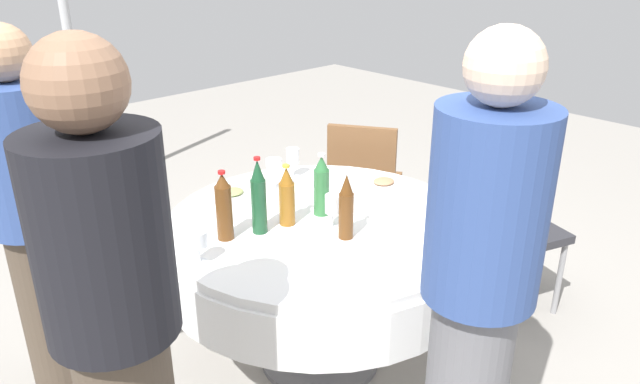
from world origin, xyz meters
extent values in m
plane|color=gray|center=(0.00, 0.00, 0.00)|extent=(10.00, 10.00, 0.00)
cylinder|color=white|center=(0.00, 0.00, 0.72)|extent=(1.34, 1.34, 0.04)
cylinder|color=white|center=(0.00, 0.00, 0.59)|extent=(1.37, 1.37, 0.22)
cylinder|color=slate|center=(0.00, 0.00, 0.24)|extent=(0.14, 0.14, 0.48)
cylinder|color=slate|center=(0.00, 0.00, 0.01)|extent=(0.56, 0.56, 0.03)
cylinder|color=#2D6B38|center=(0.05, 0.04, 0.84)|extent=(0.07, 0.07, 0.21)
cone|color=#2D6B38|center=(0.05, 0.04, 0.98)|extent=(0.06, 0.06, 0.06)
cylinder|color=silver|center=(0.05, 0.04, 1.02)|extent=(0.03, 0.03, 0.01)
cylinder|color=#8C5619|center=(-0.13, 0.07, 0.83)|extent=(0.07, 0.07, 0.18)
cone|color=#8C5619|center=(-0.13, 0.07, 0.96)|extent=(0.06, 0.06, 0.07)
cylinder|color=gold|center=(-0.13, 0.07, 1.00)|extent=(0.03, 0.03, 0.01)
cylinder|color=#593314|center=(-0.39, 0.14, 0.85)|extent=(0.07, 0.07, 0.23)
cone|color=#593314|center=(-0.39, 0.14, 0.99)|extent=(0.06, 0.06, 0.05)
cylinder|color=red|center=(-0.39, 0.14, 1.03)|extent=(0.03, 0.03, 0.01)
cylinder|color=#593314|center=(-0.04, -0.19, 0.84)|extent=(0.06, 0.06, 0.19)
cone|color=#593314|center=(-0.04, -0.19, 0.97)|extent=(0.05, 0.05, 0.08)
cylinder|color=silver|center=(-0.04, -0.19, 1.02)|extent=(0.02, 0.02, 0.01)
cylinder|color=#194728|center=(-0.26, 0.09, 0.86)|extent=(0.06, 0.06, 0.23)
cone|color=#194728|center=(-0.26, 0.09, 1.01)|extent=(0.06, 0.06, 0.09)
cylinder|color=red|center=(-0.26, 0.09, 1.06)|extent=(0.03, 0.03, 0.01)
cylinder|color=white|center=(-0.01, -0.09, 0.74)|extent=(0.06, 0.06, 0.00)
cylinder|color=white|center=(-0.01, -0.09, 0.78)|extent=(0.01, 0.01, 0.07)
cylinder|color=white|center=(-0.01, -0.09, 0.85)|extent=(0.06, 0.06, 0.08)
cylinder|color=white|center=(0.06, 0.38, 0.74)|extent=(0.06, 0.06, 0.00)
cylinder|color=white|center=(0.06, 0.38, 0.78)|extent=(0.01, 0.01, 0.08)
cylinder|color=white|center=(0.06, 0.38, 0.86)|extent=(0.07, 0.07, 0.08)
cylinder|color=gold|center=(0.06, 0.38, 0.84)|extent=(0.06, 0.06, 0.03)
cylinder|color=white|center=(0.25, 0.46, 0.74)|extent=(0.06, 0.06, 0.00)
cylinder|color=white|center=(0.25, 0.46, 0.78)|extent=(0.01, 0.01, 0.07)
cylinder|color=white|center=(0.25, 0.46, 0.85)|extent=(0.06, 0.06, 0.08)
cylinder|color=gold|center=(0.25, 0.46, 0.83)|extent=(0.06, 0.06, 0.03)
cylinder|color=white|center=(-0.58, 0.04, 0.74)|extent=(0.06, 0.06, 0.00)
cylinder|color=white|center=(-0.58, 0.04, 0.78)|extent=(0.01, 0.01, 0.07)
cylinder|color=white|center=(-0.58, 0.04, 0.84)|extent=(0.07, 0.07, 0.06)
cylinder|color=white|center=(-0.13, 0.46, 0.75)|extent=(0.24, 0.24, 0.02)
ellipsoid|color=#8C9E59|center=(-0.13, 0.46, 0.77)|extent=(0.11, 0.10, 0.02)
cylinder|color=white|center=(0.48, 0.06, 0.75)|extent=(0.24, 0.24, 0.02)
ellipsoid|color=tan|center=(0.48, 0.06, 0.77)|extent=(0.11, 0.10, 0.02)
cube|color=silver|center=(-0.26, -0.15, 0.74)|extent=(0.14, 0.13, 0.00)
cube|color=silver|center=(0.18, 0.13, 0.74)|extent=(0.11, 0.16, 0.00)
cube|color=silver|center=(0.21, -0.44, 0.74)|extent=(0.17, 0.09, 0.00)
cylinder|color=black|center=(-1.09, -0.39, 1.19)|extent=(0.34, 0.34, 0.54)
sphere|color=#8C664C|center=(-1.09, -0.39, 1.57)|extent=(0.23, 0.23, 0.23)
cylinder|color=#4C3F33|center=(-0.96, 0.60, 0.41)|extent=(0.26, 0.26, 0.82)
cylinder|color=#334C8C|center=(-0.96, 0.60, 1.11)|extent=(0.34, 0.34, 0.57)
sphere|color=tan|center=(-0.96, 0.60, 1.49)|extent=(0.21, 0.21, 0.21)
cylinder|color=#334C8C|center=(-0.20, -0.91, 1.17)|extent=(0.34, 0.34, 0.58)
sphere|color=beige|center=(-0.20, -0.91, 1.56)|extent=(0.21, 0.21, 0.21)
cube|color=brown|center=(0.97, 0.62, 0.45)|extent=(0.55, 0.55, 0.04)
cube|color=brown|center=(0.82, 0.52, 0.66)|extent=(0.25, 0.36, 0.42)
cylinder|color=gray|center=(1.20, 0.56, 0.21)|extent=(0.03, 0.03, 0.43)
cylinder|color=gray|center=(1.02, 0.85, 0.21)|extent=(0.03, 0.03, 0.43)
cylinder|color=gray|center=(0.91, 0.38, 0.21)|extent=(0.03, 0.03, 0.43)
cylinder|color=gray|center=(0.73, 0.67, 0.21)|extent=(0.03, 0.03, 0.43)
cube|color=#2D2D33|center=(1.07, -0.36, 0.45)|extent=(0.51, 0.51, 0.04)
cube|color=#2D2D33|center=(0.90, -0.31, 0.66)|extent=(0.17, 0.39, 0.42)
cylinder|color=gray|center=(1.18, -0.58, 0.21)|extent=(0.03, 0.03, 0.43)
cylinder|color=gray|center=(1.28, -0.26, 0.21)|extent=(0.03, 0.03, 0.43)
cylinder|color=gray|center=(0.85, -0.47, 0.21)|extent=(0.03, 0.03, 0.43)
cylinder|color=gray|center=(0.96, -0.15, 0.21)|extent=(0.03, 0.03, 0.43)
cylinder|color=#B2B5B7|center=(0.10, 2.75, 1.17)|extent=(0.07, 0.07, 2.34)
camera|label=1|loc=(-1.60, -1.71, 1.88)|focal=33.96mm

